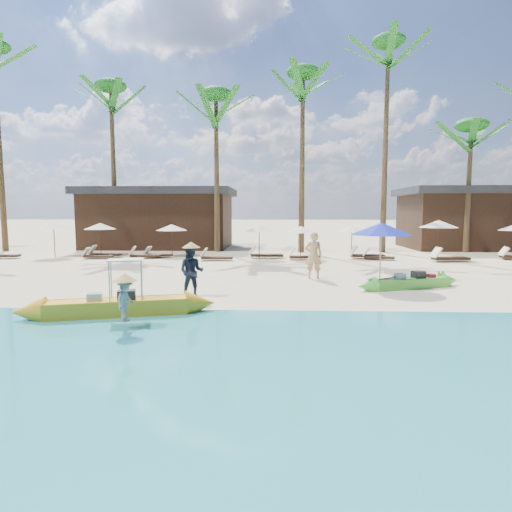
{
  "coord_description": "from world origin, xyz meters",
  "views": [
    {
      "loc": [
        0.36,
        -13.71,
        2.65
      ],
      "look_at": [
        -0.29,
        2.0,
        1.0
      ],
      "focal_mm": 30.0,
      "sensor_mm": 36.0,
      "label": 1
    }
  ],
  "objects_px": {
    "yellow_canoe": "(118,306)",
    "blue_umbrella": "(381,229)",
    "tourist": "(314,256)",
    "green_canoe": "(409,283)"
  },
  "relations": [
    {
      "from": "yellow_canoe",
      "to": "blue_umbrella",
      "type": "distance_m",
      "value": 9.09
    },
    {
      "from": "yellow_canoe",
      "to": "tourist",
      "type": "xyz_separation_m",
      "value": [
        5.54,
        6.23,
        0.68
      ]
    },
    {
      "from": "green_canoe",
      "to": "tourist",
      "type": "distance_m",
      "value": 3.77
    },
    {
      "from": "tourist",
      "to": "blue_umbrella",
      "type": "distance_m",
      "value": 3.0
    },
    {
      "from": "yellow_canoe",
      "to": "blue_umbrella",
      "type": "xyz_separation_m",
      "value": [
        7.7,
        4.49,
        1.81
      ]
    },
    {
      "from": "yellow_canoe",
      "to": "green_canoe",
      "type": "bearing_deg",
      "value": 10.56
    },
    {
      "from": "blue_umbrella",
      "to": "tourist",
      "type": "bearing_deg",
      "value": 141.15
    },
    {
      "from": "yellow_canoe",
      "to": "blue_umbrella",
      "type": "relative_size",
      "value": 2.4
    },
    {
      "from": "green_canoe",
      "to": "blue_umbrella",
      "type": "bearing_deg",
      "value": 145.23
    },
    {
      "from": "green_canoe",
      "to": "yellow_canoe",
      "type": "relative_size",
      "value": 0.81
    }
  ]
}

